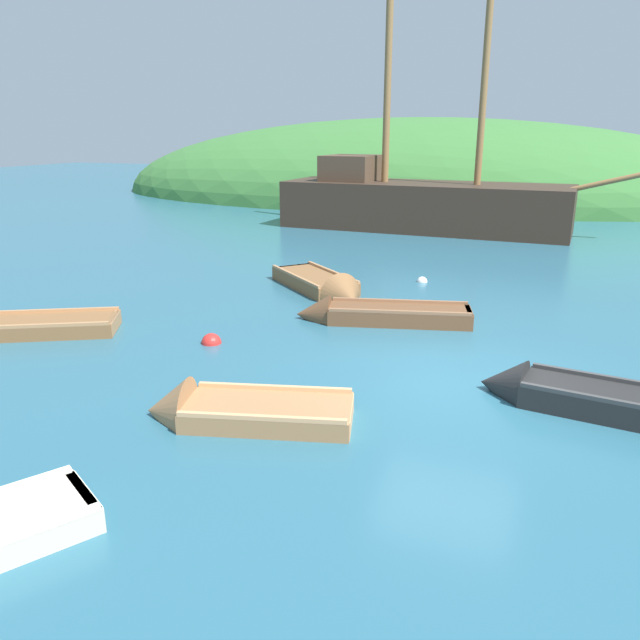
% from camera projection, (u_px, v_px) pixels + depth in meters
% --- Properties ---
extents(ground_plane, '(120.00, 120.00, 0.00)m').
position_uv_depth(ground_plane, '(453.00, 382.00, 10.59)').
color(ground_plane, '#285B70').
extents(shore_hill, '(41.96, 20.26, 9.94)m').
position_uv_depth(shore_hill, '(415.00, 196.00, 40.66)').
color(shore_hill, '#387033').
rests_on(shore_hill, ground).
extents(sailing_ship, '(14.90, 4.38, 13.46)m').
position_uv_depth(sailing_ship, '(421.00, 211.00, 26.88)').
color(sailing_ship, '#38281E').
rests_on(sailing_ship, ground).
extents(rowboat_outer_left, '(3.26, 1.83, 1.08)m').
position_uv_depth(rowboat_outer_left, '(231.00, 414.00, 9.21)').
color(rowboat_outer_left, '#9E7047').
rests_on(rowboat_outer_left, ground).
extents(rowboat_near_dock, '(3.52, 3.37, 1.17)m').
position_uv_depth(rowboat_near_dock, '(325.00, 288.00, 16.46)').
color(rowboat_near_dock, brown).
rests_on(rowboat_near_dock, ground).
extents(rowboat_portside, '(3.64, 1.53, 0.96)m').
position_uv_depth(rowboat_portside, '(583.00, 401.00, 9.57)').
color(rowboat_portside, black).
rests_on(rowboat_portside, ground).
extents(rowboat_far, '(4.03, 1.84, 0.95)m').
position_uv_depth(rowboat_far, '(374.00, 316.00, 13.94)').
color(rowboat_far, brown).
rests_on(rowboat_far, ground).
extents(rowboat_outer_right, '(4.02, 2.85, 1.14)m').
position_uv_depth(rowboat_outer_right, '(5.00, 330.00, 13.07)').
color(rowboat_outer_right, brown).
rests_on(rowboat_outer_right, ground).
extents(buoy_white, '(0.30, 0.30, 0.30)m').
position_uv_depth(buoy_white, '(422.00, 282.00, 17.64)').
color(buoy_white, white).
rests_on(buoy_white, ground).
extents(buoy_red, '(0.41, 0.41, 0.41)m').
position_uv_depth(buoy_red, '(211.00, 343.00, 12.55)').
color(buoy_red, red).
rests_on(buoy_red, ground).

